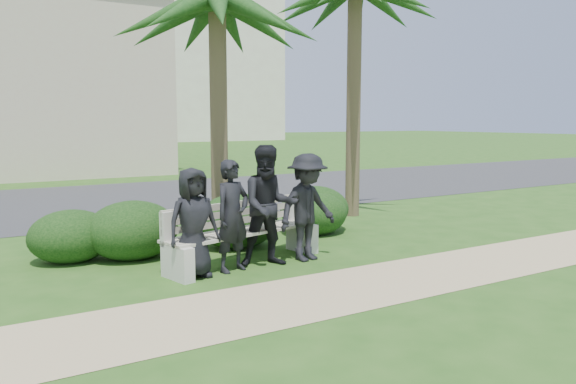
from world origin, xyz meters
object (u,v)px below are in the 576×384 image
at_px(man_a, 193,223).
at_px(man_c, 269,206).
at_px(palm_left, 217,2).
at_px(park_bench, 244,237).
at_px(man_b, 233,216).
at_px(man_d, 307,207).

height_order(man_a, man_c, man_c).
xyz_separation_m(man_c, palm_left, (0.26, 2.36, 3.36)).
bearing_deg(park_bench, man_b, -150.72).
xyz_separation_m(man_c, man_d, (0.65, -0.03, -0.07)).
bearing_deg(park_bench, palm_left, 62.82).
distance_m(park_bench, man_c, 0.63).
bearing_deg(man_a, man_c, -3.70).
distance_m(man_b, palm_left, 4.28).
relative_size(man_a, palm_left, 0.29).
distance_m(man_a, man_b, 0.60).
bearing_deg(man_b, man_a, 163.73).
distance_m(park_bench, man_b, 0.60).
distance_m(man_c, man_d, 0.66).
xyz_separation_m(man_a, man_c, (1.21, 0.02, 0.14)).
height_order(park_bench, man_a, man_a).
xyz_separation_m(park_bench, man_d, (0.93, -0.32, 0.42)).
bearing_deg(man_d, man_b, 168.81).
bearing_deg(man_c, palm_left, 99.11).
bearing_deg(palm_left, man_a, -121.65).
bearing_deg(man_d, man_a, 169.47).
xyz_separation_m(man_b, palm_left, (0.87, 2.37, 3.45)).
height_order(park_bench, palm_left, palm_left).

